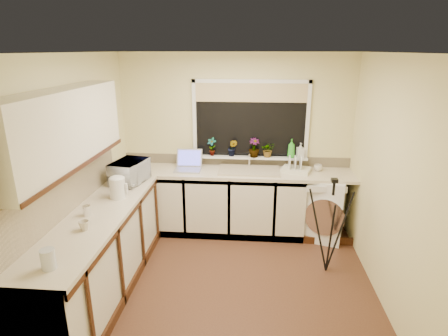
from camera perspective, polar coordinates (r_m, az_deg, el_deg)
floor at (r=4.33m, az=0.54°, el=-16.99°), size 3.20×3.20×0.00m
ceiling at (r=3.55m, az=0.66°, el=17.47°), size 3.20×3.20×0.00m
wall_back at (r=5.20m, az=1.83°, el=3.98°), size 3.20×0.00×3.20m
wall_front at (r=2.41m, az=-2.16°, el=-13.45°), size 3.20×0.00×3.20m
wall_left at (r=4.19m, az=-21.78°, el=-0.79°), size 0.00×3.00×3.00m
wall_right at (r=3.99m, az=24.19°, el=-2.04°), size 0.00×3.00×3.00m
base_cabinet_back at (r=5.20m, az=-2.03°, el=-5.29°), size 2.55×0.60×0.86m
base_cabinet_left at (r=4.14m, az=-18.51°, el=-12.76°), size 0.54×2.40×0.86m
worktop_back at (r=5.01m, az=1.61°, el=-0.68°), size 3.20×0.60×0.04m
worktop_left at (r=3.94m, az=-19.15°, el=-7.09°), size 0.60×2.40×0.04m
upper_cabinet at (r=3.59m, az=-23.64°, el=5.54°), size 0.28×1.90×0.70m
splashback_left at (r=3.97m, az=-23.33°, el=-3.55°), size 0.02×2.40×0.45m
splashback_back at (r=5.26m, az=1.80°, el=1.25°), size 3.20×0.02×0.14m
window_glass at (r=5.11m, az=4.12°, el=7.42°), size 1.50×0.02×1.00m
window_blind at (r=5.03m, az=4.21°, el=11.57°), size 1.50×0.02×0.25m
windowsill at (r=5.18m, az=3.98°, el=1.70°), size 1.60×0.14×0.03m
sink at (r=4.99m, az=3.90°, el=-0.38°), size 0.82×0.46×0.03m
faucet at (r=5.13m, az=3.97°, el=1.38°), size 0.03×0.03×0.24m
washing_machine at (r=5.23m, az=14.75°, el=-5.74°), size 0.75×0.74×0.86m
laptop at (r=5.09m, az=-5.52°, el=0.59°), size 0.36×0.35×0.26m
kettle at (r=4.24m, az=-16.17°, el=-3.02°), size 0.17×0.17×0.23m
dish_rack at (r=5.05m, az=11.08°, el=-0.29°), size 0.44×0.38×0.06m
tripod at (r=4.37m, az=16.12°, el=-8.68°), size 0.74×0.74×1.14m
glass_jug at (r=3.13m, az=-25.60°, el=-12.63°), size 0.11×0.11×0.16m
steel_jar at (r=3.92m, az=-20.48°, el=-6.21°), size 0.08×0.08×0.11m
microwave at (r=4.69m, az=-14.43°, el=-0.56°), size 0.42×0.55×0.27m
plant_a at (r=5.16m, az=-1.90°, el=3.32°), size 0.16×0.14×0.26m
plant_b at (r=5.13m, az=1.33°, el=3.14°), size 0.15×0.13×0.24m
plant_c at (r=5.10m, az=4.70°, el=3.16°), size 0.18×0.18×0.26m
plant_d at (r=5.13m, az=6.86°, el=2.84°), size 0.20×0.17×0.21m
soap_bottle_green at (r=5.15m, az=10.40°, el=3.02°), size 0.12×0.13×0.26m
soap_bottle_clear at (r=5.17m, az=11.75°, el=2.70°), size 0.11×0.11×0.21m
cup_back at (r=5.15m, az=14.36°, el=0.03°), size 0.13×0.13×0.09m
cup_left at (r=3.63m, az=-20.87°, el=-8.35°), size 0.12×0.12×0.09m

